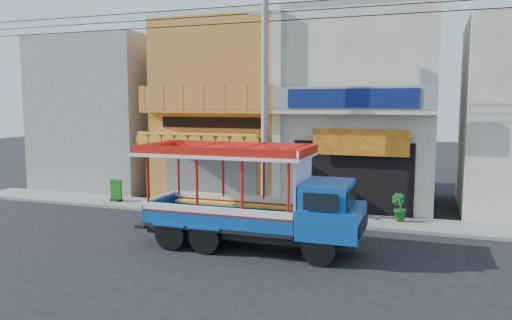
% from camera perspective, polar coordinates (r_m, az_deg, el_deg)
% --- Properties ---
extents(ground, '(90.00, 90.00, 0.00)m').
position_cam_1_polar(ground, '(15.63, 0.63, -9.74)').
color(ground, black).
rests_on(ground, ground).
extents(sidewalk, '(30.00, 2.00, 0.12)m').
position_cam_1_polar(sidewalk, '(19.32, 4.49, -6.38)').
color(sidewalk, slate).
rests_on(sidewalk, ground).
extents(shophouse_left, '(6.00, 7.50, 8.24)m').
position_cam_1_polar(shophouse_left, '(23.85, -2.28, 5.92)').
color(shophouse_left, '#B67A28').
rests_on(shophouse_left, ground).
extents(shophouse_right, '(6.00, 6.75, 8.24)m').
position_cam_1_polar(shophouse_right, '(22.34, 12.24, 5.72)').
color(shophouse_right, '#B2AC92').
rests_on(shophouse_right, ground).
extents(party_pilaster, '(0.35, 0.30, 8.00)m').
position_cam_1_polar(party_pilaster, '(19.92, 2.44, 5.46)').
color(party_pilaster, '#B2AC92').
rests_on(party_pilaster, ground).
extents(filler_building_left, '(6.00, 6.00, 7.60)m').
position_cam_1_polar(filler_building_left, '(27.27, -16.09, 5.11)').
color(filler_building_left, gray).
rests_on(filler_building_left, ground).
extents(utility_pole, '(28.00, 0.26, 9.00)m').
position_cam_1_polar(utility_pole, '(18.40, 1.47, 8.58)').
color(utility_pole, gray).
rests_on(utility_pole, ground).
extents(songthaew_truck, '(6.75, 2.33, 3.14)m').
position_cam_1_polar(songthaew_truck, '(14.79, 1.18, -4.64)').
color(songthaew_truck, black).
rests_on(songthaew_truck, ground).
extents(green_sign, '(0.61, 0.36, 0.93)m').
position_cam_1_polar(green_sign, '(22.56, -15.70, -3.55)').
color(green_sign, black).
rests_on(green_sign, sidewalk).
extents(potted_plant_a, '(1.23, 1.29, 1.12)m').
position_cam_1_polar(potted_plant_a, '(19.06, 9.64, -4.73)').
color(potted_plant_a, '#17531E').
rests_on(potted_plant_a, sidewalk).
extents(potted_plant_b, '(0.70, 0.66, 1.00)m').
position_cam_1_polar(potted_plant_b, '(18.82, 16.01, -5.23)').
color(potted_plant_b, '#17531E').
rests_on(potted_plant_b, sidewalk).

